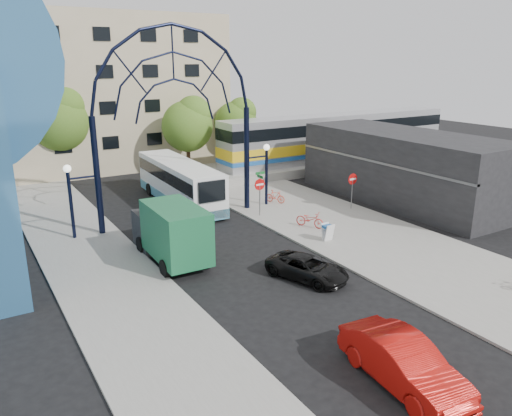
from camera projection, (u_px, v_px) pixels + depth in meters
ground at (314, 310)px, 20.82m from camera, size 120.00×120.00×0.00m
sidewalk_east at (383, 244)px, 28.07m from camera, size 8.00×56.00×0.12m
plaza_west at (117, 291)px, 22.45m from camera, size 5.00×50.00×0.12m
gateway_arch at (174, 85)px, 29.78m from camera, size 13.64×0.44×12.10m
stop_sign at (260, 188)px, 32.44m from camera, size 0.80×0.07×2.50m
do_not_enter_sign at (352, 183)px, 33.91m from camera, size 0.76×0.07×2.48m
street_name_sign at (260, 183)px, 33.09m from camera, size 0.70×0.70×2.80m
sandwich_board at (328, 230)px, 28.28m from camera, size 0.55×0.61×0.99m
commercial_block_east at (405, 167)px, 36.26m from camera, size 6.00×16.00×5.00m
apartment_block at (110, 91)px, 48.34m from camera, size 20.00×12.10×14.00m
train_platform at (338, 162)px, 48.67m from camera, size 32.00×5.00×0.80m
train_car at (339, 136)px, 47.94m from camera, size 25.10×3.05×4.20m
tree_north_a at (189, 123)px, 43.72m from camera, size 4.48×4.48×7.00m
tree_north_b at (59, 118)px, 41.79m from camera, size 5.12×5.12×8.00m
tree_north_c at (237, 120)px, 48.44m from camera, size 4.16×4.16×6.50m
city_bus at (180, 182)px, 35.67m from camera, size 2.86×11.12×3.03m
green_truck at (170, 232)px, 25.62m from camera, size 2.49×6.19×3.10m
black_suv at (307, 268)px, 23.63m from camera, size 3.11×4.44×1.13m
red_sedan at (403, 363)px, 15.88m from camera, size 2.11×4.97×1.59m
bike_near_a at (310, 219)px, 30.58m from camera, size 1.41×1.95×0.97m
bike_near_b at (275, 196)px, 35.76m from camera, size 1.11×1.53×0.91m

